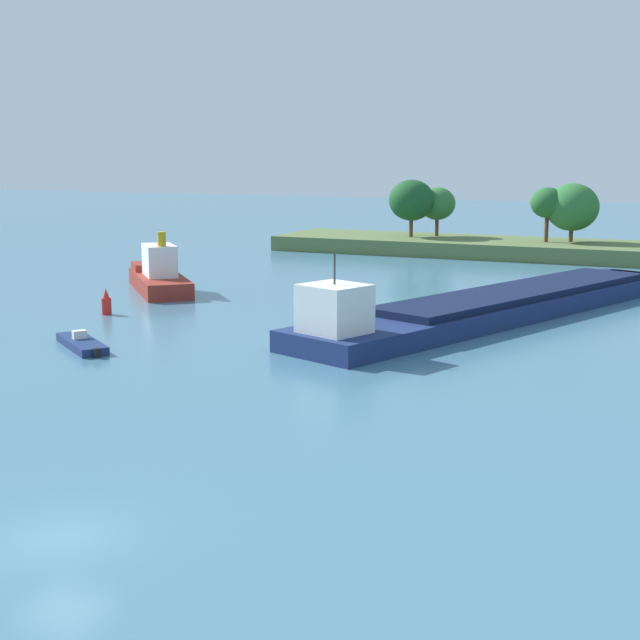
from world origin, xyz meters
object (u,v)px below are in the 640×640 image
at_px(cargo_barge, 502,304).
at_px(small_motorboat, 82,344).
at_px(tugboat, 159,275).
at_px(channel_buoy_red, 106,303).

xyz_separation_m(cargo_barge, small_motorboat, (-20.51, -20.82, -0.68)).
height_order(small_motorboat, tugboat, tugboat).
bearing_deg(tugboat, small_motorboat, -67.49).
relative_size(cargo_barge, small_motorboat, 7.06).
bearing_deg(small_motorboat, cargo_barge, 45.43).
height_order(cargo_barge, small_motorboat, cargo_barge).
relative_size(cargo_barge, tugboat, 3.62).
bearing_deg(cargo_barge, small_motorboat, -134.57).
height_order(cargo_barge, tugboat, cargo_barge).
bearing_deg(channel_buoy_red, tugboat, 105.03).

